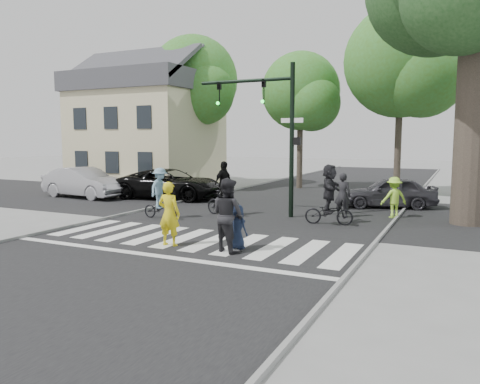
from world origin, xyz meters
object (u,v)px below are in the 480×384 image
object	(u,v)px
cyclist_left	(160,197)
car_grey	(389,192)
pedestrian_adult	(228,215)
car_silver	(84,183)
pedestrian_child	(237,227)
cyclist_mid	(224,193)
car_suv	(171,184)
traffic_signal	(272,118)
pedestrian_woman	(169,214)
cyclist_right	(329,198)

from	to	relation	value
cyclist_left	car_grey	world-z (taller)	cyclist_left
pedestrian_adult	car_silver	xyz separation A→B (m)	(-12.23, 7.25, -0.22)
pedestrian_child	cyclist_mid	size ratio (longest dim) A/B	0.57
pedestrian_child	pedestrian_adult	xyz separation A→B (m)	(-0.11, -0.37, 0.39)
car_suv	traffic_signal	bearing A→B (deg)	-118.54
pedestrian_adult	cyclist_left	distance (m)	5.94
pedestrian_woman	cyclist_right	bearing A→B (deg)	-124.38
traffic_signal	pedestrian_child	distance (m)	6.73
traffic_signal	cyclist_left	world-z (taller)	traffic_signal
traffic_signal	cyclist_left	xyz separation A→B (m)	(-3.59, -2.55, -3.04)
pedestrian_woman	car_suv	size ratio (longest dim) A/B	0.34
pedestrian_woman	car_silver	size ratio (longest dim) A/B	0.39
pedestrian_adult	car_grey	distance (m)	10.84
cyclist_right	car_suv	size ratio (longest dim) A/B	0.39
traffic_signal	car_suv	size ratio (longest dim) A/B	1.08
cyclist_mid	car_suv	distance (m)	6.05
cyclist_left	car_silver	distance (m)	8.34
car_silver	cyclist_mid	bearing A→B (deg)	-97.20
cyclist_mid	cyclist_right	bearing A→B (deg)	-1.90
pedestrian_child	pedestrian_adult	bearing A→B (deg)	89.41
pedestrian_woman	pedestrian_child	bearing A→B (deg)	-168.26
pedestrian_adult	car_suv	size ratio (longest dim) A/B	0.36
cyclist_mid	car_suv	size ratio (longest dim) A/B	0.39
cyclist_right	cyclist_left	bearing A→B (deg)	-165.40
traffic_signal	pedestrian_adult	world-z (taller)	traffic_signal
car_suv	cyclist_right	bearing A→B (deg)	-117.85
pedestrian_adult	car_silver	size ratio (longest dim) A/B	0.42
cyclist_right	car_silver	world-z (taller)	cyclist_right
traffic_signal	car_grey	xyz separation A→B (m)	(3.95, 4.37, -3.20)
pedestrian_adult	cyclist_left	xyz separation A→B (m)	(-4.76, 3.56, -0.16)
cyclist_mid	cyclist_right	xyz separation A→B (m)	(4.37, -0.15, 0.07)
pedestrian_adult	car_suv	xyz separation A→B (m)	(-7.85, 8.82, -0.24)
car_suv	car_silver	bearing A→B (deg)	103.16
car_silver	car_grey	world-z (taller)	car_silver
cyclist_mid	car_silver	distance (m)	9.51
cyclist_mid	car_silver	size ratio (longest dim) A/B	0.46
pedestrian_adult	cyclist_right	bearing A→B (deg)	-83.55
pedestrian_child	car_grey	bearing A→B (deg)	-88.63
traffic_signal	cyclist_right	xyz separation A→B (m)	(2.62, -0.93, -2.92)
car_silver	car_suv	bearing A→B (deg)	-65.84
car_grey	traffic_signal	bearing A→B (deg)	-59.20
traffic_signal	car_silver	size ratio (longest dim) A/B	1.24
cyclist_mid	car_grey	bearing A→B (deg)	42.17
cyclist_left	cyclist_mid	distance (m)	2.55
pedestrian_woman	car_silver	world-z (taller)	pedestrian_woman
car_grey	pedestrian_woman	bearing A→B (deg)	-40.63
pedestrian_woman	cyclist_left	xyz separation A→B (m)	(-2.92, 3.68, -0.08)
car_grey	pedestrian_adult	bearing A→B (deg)	-31.92
cyclist_mid	car_grey	distance (m)	7.68
traffic_signal	car_grey	world-z (taller)	traffic_signal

